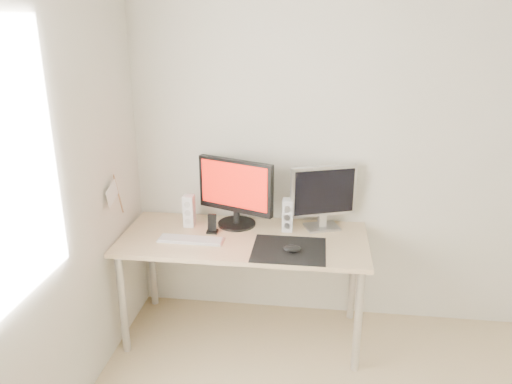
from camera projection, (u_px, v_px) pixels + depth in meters
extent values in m
plane|color=white|center=(390.00, 150.00, 3.30)|extent=(3.50, 0.00, 3.50)
cube|color=black|center=(289.00, 250.00, 3.06)|extent=(0.45, 0.40, 0.00)
ellipsoid|color=black|center=(292.00, 249.00, 3.02)|extent=(0.11, 0.07, 0.04)
cube|color=#D1B587|center=(244.00, 239.00, 3.24)|extent=(1.60, 0.70, 0.03)
cylinder|color=silver|center=(123.00, 304.00, 3.18)|extent=(0.05, 0.05, 0.70)
cylinder|color=silver|center=(358.00, 321.00, 3.00)|extent=(0.05, 0.05, 0.70)
cylinder|color=silver|center=(152.00, 262.00, 3.73)|extent=(0.05, 0.05, 0.70)
cylinder|color=silver|center=(353.00, 275.00, 3.55)|extent=(0.05, 0.05, 0.70)
cylinder|color=black|center=(237.00, 224.00, 3.43)|extent=(0.34, 0.34, 0.02)
cylinder|color=black|center=(237.00, 214.00, 3.41)|extent=(0.05, 0.05, 0.12)
cube|color=black|center=(236.00, 186.00, 3.33)|extent=(0.53, 0.24, 0.36)
cube|color=red|center=(234.00, 185.00, 3.31)|extent=(0.47, 0.19, 0.30)
cube|color=#A8A8AA|center=(322.00, 227.00, 3.38)|extent=(0.26, 0.23, 0.01)
cube|color=silver|center=(322.00, 219.00, 3.36)|extent=(0.06, 0.05, 0.10)
cube|color=#B8B8BA|center=(323.00, 191.00, 3.29)|extent=(0.44, 0.20, 0.34)
cube|color=black|center=(325.00, 192.00, 3.27)|extent=(0.39, 0.15, 0.30)
cube|color=white|center=(189.00, 211.00, 3.38)|extent=(0.07, 0.08, 0.22)
cylinder|color=silver|center=(188.00, 221.00, 3.36)|extent=(0.04, 0.01, 0.04)
cylinder|color=#BDBDC0|center=(188.00, 213.00, 3.34)|extent=(0.04, 0.01, 0.04)
cylinder|color=#BCBCBF|center=(187.00, 205.00, 3.32)|extent=(0.04, 0.01, 0.04)
cube|color=silver|center=(288.00, 215.00, 3.31)|extent=(0.07, 0.08, 0.22)
cylinder|color=#AFB0B2|center=(287.00, 226.00, 3.29)|extent=(0.04, 0.01, 0.04)
cylinder|color=#B1B1B3|center=(287.00, 217.00, 3.27)|extent=(0.04, 0.01, 0.04)
cylinder|color=silver|center=(287.00, 209.00, 3.25)|extent=(0.04, 0.01, 0.04)
cube|color=#BDBDC0|center=(191.00, 240.00, 3.19)|extent=(0.42, 0.13, 0.01)
cube|color=silver|center=(191.00, 239.00, 3.18)|extent=(0.40, 0.12, 0.01)
cube|color=black|center=(212.00, 231.00, 3.30)|extent=(0.07, 0.06, 0.02)
cube|color=black|center=(212.00, 222.00, 3.28)|extent=(0.06, 0.03, 0.11)
cylinder|color=#A57F54|center=(118.00, 194.00, 3.16)|extent=(0.01, 0.10, 0.29)
cube|color=white|center=(112.00, 193.00, 3.07)|extent=(0.00, 0.19, 0.15)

